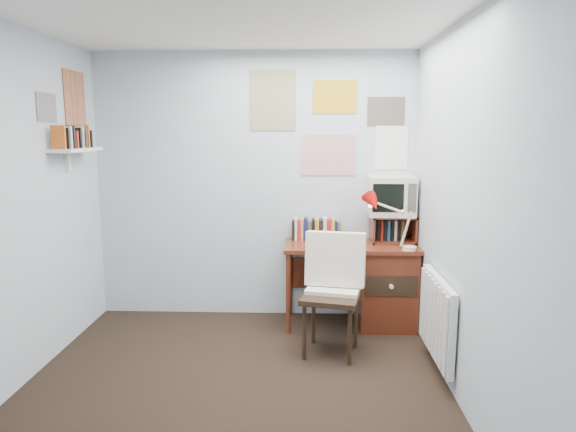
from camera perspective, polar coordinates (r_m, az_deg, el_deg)
name	(u,v)px	position (r m, az deg, el deg)	size (l,w,h in m)	color
ground	(230,406)	(3.59, -6.50, -20.27)	(3.50, 3.50, 0.00)	black
back_wall	(254,187)	(4.88, -3.76, 3.26)	(3.00, 0.02, 2.50)	silver
right_wall	(474,219)	(3.28, 19.92, -0.31)	(0.02, 3.50, 2.50)	silver
ceiling	(221,2)	(3.20, -7.40, 22.49)	(3.00, 3.50, 0.02)	white
desk	(380,282)	(4.81, 10.17, -7.25)	(1.20, 0.55, 0.76)	#612716
desk_chair	(331,297)	(4.13, 4.81, -9.00)	(0.48, 0.46, 0.94)	black
desk_lamp	(410,225)	(4.50, 13.43, -1.00)	(0.31, 0.26, 0.44)	red
tv_riser	(393,229)	(4.82, 11.55, -1.38)	(0.40, 0.30, 0.25)	#612716
crt_tv	(391,194)	(4.79, 11.38, 2.45)	(0.41, 0.38, 0.39)	beige
book_row	(324,228)	(4.83, 4.01, -1.37)	(0.60, 0.14, 0.22)	#612716
radiator	(437,317)	(3.99, 16.25, -10.77)	(0.09, 0.80, 0.60)	white
wall_shelf	(76,150)	(4.59, -22.48, 6.81)	(0.20, 0.62, 0.24)	white
posters_back	(329,122)	(4.83, 4.59, 10.32)	(1.20, 0.01, 0.90)	white
posters_left	(62,103)	(4.63, -23.86, 11.46)	(0.01, 0.70, 0.60)	white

